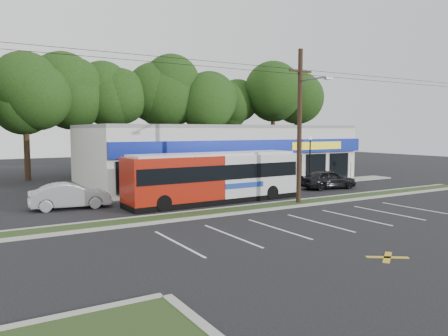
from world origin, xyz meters
name	(u,v)px	position (x,y,z in m)	size (l,w,h in m)	color
ground	(271,211)	(0.00, 0.00, 0.00)	(120.00, 120.00, 0.00)	black
grass_strip	(261,207)	(0.00, 1.00, 0.06)	(40.00, 1.60, 0.12)	#263515
curb_south	(269,209)	(0.00, 0.15, 0.07)	(40.00, 0.25, 0.14)	#9E9E93
curb_north	(253,205)	(0.00, 1.85, 0.07)	(40.00, 0.25, 0.14)	#9E9E93
sidewalk	(254,187)	(5.00, 9.00, 0.05)	(32.00, 2.20, 0.10)	#9E9E93
strip_mall	(217,153)	(5.50, 15.91, 2.65)	(25.00, 12.55, 5.30)	silver
utility_pole	(298,121)	(2.83, 0.93, 5.41)	(50.00, 2.77, 10.00)	black
lamp_post	(310,154)	(11.00, 8.80, 2.67)	(0.30, 0.30, 4.25)	black
sign_post	(351,165)	(16.00, 8.57, 1.56)	(0.45, 0.10, 2.23)	#59595E
tree_line	(162,99)	(4.00, 26.00, 8.42)	(46.76, 6.76, 11.83)	black
metrobus	(215,176)	(-1.29, 4.50, 1.76)	(12.47, 3.01, 3.33)	#9A1A0B
car_dark	(328,179)	(10.01, 5.50, 0.80)	(1.90, 4.72, 1.61)	black
car_silver	(70,196)	(-10.17, 7.00, 0.80)	(1.68, 4.83, 1.59)	#A5A9AD
pedestrian_a	(263,178)	(5.63, 8.50, 0.83)	(0.61, 0.40, 1.66)	beige
pedestrian_b	(282,177)	(6.95, 7.67, 0.94)	(0.91, 0.71, 1.87)	beige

